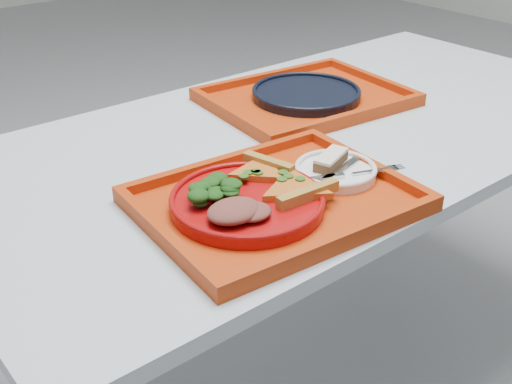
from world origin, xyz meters
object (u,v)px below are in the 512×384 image
Objects in this scene: dinner_plate at (247,203)px; dessert_bar at (331,160)px; tray_far at (306,100)px; navy_plate at (306,95)px; tray_main at (276,203)px.

dessert_bar reaches higher than dinner_plate.
tray_far is 1.73× the size of dinner_plate.
dinner_plate is 2.88× the size of dessert_bar.
tray_far is at bearing 36.41° from dinner_plate.
tray_far is 1.73× the size of navy_plate.
navy_plate is at bearing 33.09° from dessert_bar.
tray_far is at bearing 33.09° from dessert_bar.
tray_main is 4.99× the size of dessert_bar.
dessert_bar is at bearing 1.97° from dinner_plate.
dinner_plate reaches higher than navy_plate.
tray_far is 0.01m from navy_plate.
dinner_plate is (-0.44, -0.32, 0.02)m from tray_far.
tray_main is 0.06m from dinner_plate.
navy_plate is (0.39, 0.33, 0.01)m from tray_main.
tray_main is 0.51m from tray_far.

